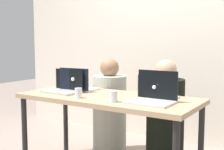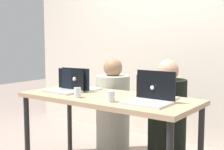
{
  "view_description": "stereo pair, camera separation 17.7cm",
  "coord_description": "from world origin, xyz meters",
  "views": [
    {
      "loc": [
        1.48,
        -2.26,
        1.23
      ],
      "look_at": [
        0.0,
        0.07,
        0.92
      ],
      "focal_mm": 50.0,
      "sensor_mm": 36.0,
      "label": 1
    },
    {
      "loc": [
        1.63,
        -2.16,
        1.23
      ],
      "look_at": [
        0.0,
        0.07,
        0.92
      ],
      "focal_mm": 50.0,
      "sensor_mm": 36.0,
      "label": 2
    }
  ],
  "objects": [
    {
      "name": "laptop_back_right",
      "position": [
        0.43,
        0.11,
        0.79
      ],
      "size": [
        0.31,
        0.25,
        0.2
      ],
      "rotation": [
        0.0,
        0.0,
        3.2
      ],
      "color": "silver",
      "rests_on": "desk"
    },
    {
      "name": "water_glass_left",
      "position": [
        -0.16,
        -0.21,
        0.78
      ],
      "size": [
        0.06,
        0.06,
        0.09
      ],
      "color": "silver",
      "rests_on": "desk"
    },
    {
      "name": "water_glass_right",
      "position": [
        0.19,
        -0.2,
        0.78
      ],
      "size": [
        0.06,
        0.06,
        0.09
      ],
      "color": "silver",
      "rests_on": "desk"
    },
    {
      "name": "person_on_left",
      "position": [
        -0.32,
        0.53,
        0.46
      ],
      "size": [
        0.44,
        0.44,
        1.04
      ],
      "rotation": [
        0.0,
        0.0,
        3.39
      ],
      "color": "#B2B8A9",
      "rests_on": "ground"
    },
    {
      "name": "laptop_back_left",
      "position": [
        -0.41,
        0.1,
        0.79
      ],
      "size": [
        0.34,
        0.28,
        0.23
      ],
      "rotation": [
        0.0,
        0.0,
        3.24
      ],
      "color": "silver",
      "rests_on": "desk"
    },
    {
      "name": "back_wall",
      "position": [
        0.0,
        1.34,
        1.31
      ],
      "size": [
        4.5,
        0.1,
        2.62
      ],
      "primitive_type": "cube",
      "color": "silver",
      "rests_on": "ground"
    },
    {
      "name": "laptop_front_right",
      "position": [
        0.46,
        -0.05,
        0.8
      ],
      "size": [
        0.34,
        0.29,
        0.25
      ],
      "rotation": [
        0.0,
        0.0,
        -0.0
      ],
      "color": "silver",
      "rests_on": "desk"
    },
    {
      "name": "person_on_right",
      "position": [
        0.32,
        0.53,
        0.47
      ],
      "size": [
        0.38,
        0.38,
        1.05
      ],
      "rotation": [
        0.0,
        0.0,
        3.11
      ],
      "color": "black",
      "rests_on": "ground"
    },
    {
      "name": "desk",
      "position": [
        0.0,
        0.0,
        0.67
      ],
      "size": [
        1.6,
        0.68,
        0.74
      ],
      "color": "tan",
      "rests_on": "ground"
    },
    {
      "name": "laptop_front_left",
      "position": [
        -0.46,
        -0.05,
        0.79
      ],
      "size": [
        0.36,
        0.26,
        0.21
      ],
      "rotation": [
        0.0,
        0.0,
        -0.06
      ],
      "color": "#B3B6B2",
      "rests_on": "desk"
    }
  ]
}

